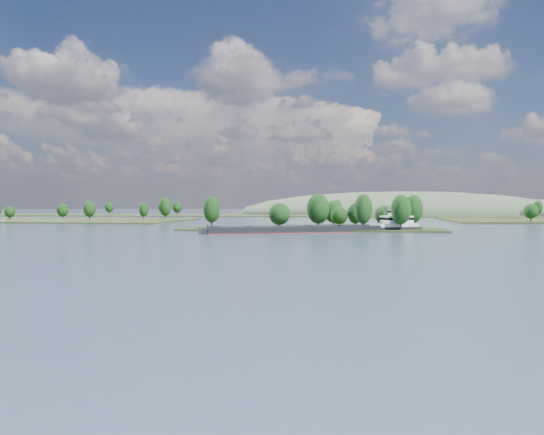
# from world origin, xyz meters

# --- Properties ---
(ground) EXTENTS (1800.00, 1800.00, 0.00)m
(ground) POSITION_xyz_m (0.00, 120.00, 0.00)
(ground) COLOR #3E506C
(ground) RESTS_ON ground
(tree_island) EXTENTS (100.00, 30.43, 14.41)m
(tree_island) POSITION_xyz_m (6.18, 178.64, 4.19)
(tree_island) COLOR #263317
(tree_island) RESTS_ON ground
(back_shoreline) EXTENTS (900.00, 60.00, 15.71)m
(back_shoreline) POSITION_xyz_m (9.20, 399.82, 0.75)
(back_shoreline) COLOR #263317
(back_shoreline) RESTS_ON ground
(hill_west) EXTENTS (320.00, 160.00, 44.00)m
(hill_west) POSITION_xyz_m (60.00, 500.00, 0.00)
(hill_west) COLOR #43573C
(hill_west) RESTS_ON ground
(cargo_barge) EXTENTS (77.74, 42.08, 10.96)m
(cargo_barge) POSITION_xyz_m (7.77, 166.48, 1.38)
(cargo_barge) COLOR black
(cargo_barge) RESTS_ON ground
(motorboat) EXTENTS (5.64, 2.24, 2.16)m
(motorboat) POSITION_xyz_m (-163.96, 223.51, 1.08)
(motorboat) COLOR silver
(motorboat) RESTS_ON ground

